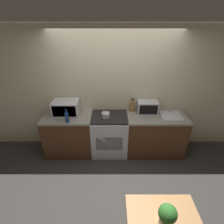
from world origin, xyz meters
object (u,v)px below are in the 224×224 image
Objects in this scene: dining_table at (162,224)px; kettle at (106,114)px; stove_range at (109,134)px; toaster_oven at (147,107)px; microwave at (66,107)px; bottle at (67,117)px.

kettle is at bearing 109.74° from dining_table.
stove_range is 2.15× the size of toaster_oven.
dining_table is (1.51, -2.07, -0.42)m from microwave.
microwave is (-0.89, 0.10, 0.60)m from stove_range.
toaster_oven is at bearing 13.31° from bottle.
microwave is 0.34m from bottle.
bottle reaches higher than toaster_oven.
toaster_oven is at bearing 11.18° from stove_range.
bottle is at bearing -166.69° from toaster_oven.
bottle is at bearing -164.65° from stove_range.
stove_range is at bearing -168.82° from toaster_oven.
toaster_oven is at bearing 85.31° from dining_table.
microwave is 1.68m from toaster_oven.
microwave reaches higher than stove_range.
dining_table is at bearing -72.54° from stove_range.
microwave is at bearing 173.34° from stove_range.
bottle reaches higher than dining_table.
kettle is at bearing -9.92° from microwave.
bottle is 2.28m from dining_table.
toaster_oven is 0.52× the size of dining_table.
stove_range is 1.70× the size of microwave.
bottle is at bearing -166.03° from kettle.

